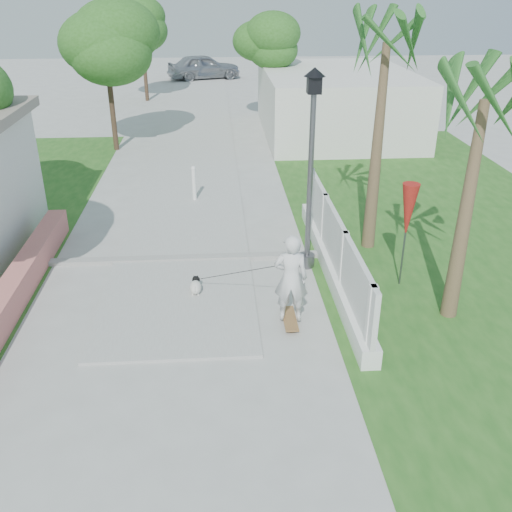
{
  "coord_description": "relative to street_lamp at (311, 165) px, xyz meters",
  "views": [
    {
      "loc": [
        0.89,
        -6.2,
        6.02
      ],
      "look_at": [
        1.61,
        3.86,
        1.1
      ],
      "focal_mm": 40.0,
      "sensor_mm": 36.0,
      "label": 1
    }
  ],
  "objects": [
    {
      "name": "ground",
      "position": [
        -2.9,
        -5.5,
        -2.43
      ],
      "size": [
        90.0,
        90.0,
        0.0
      ],
      "primitive_type": "plane",
      "color": "#B7B7B2",
      "rests_on": "ground"
    },
    {
      "name": "path_strip",
      "position": [
        -2.9,
        14.5,
        -2.4
      ],
      "size": [
        3.2,
        36.0,
        0.06
      ],
      "primitive_type": "cube",
      "color": "#B7B7B2",
      "rests_on": "ground"
    },
    {
      "name": "curb",
      "position": [
        -2.9,
        0.5,
        -2.38
      ],
      "size": [
        6.5,
        0.25,
        0.1
      ],
      "primitive_type": "cube",
      "color": "#999993",
      "rests_on": "ground"
    },
    {
      "name": "grass_right",
      "position": [
        4.1,
        2.5,
        -2.42
      ],
      "size": [
        8.0,
        20.0,
        0.01
      ],
      "primitive_type": "cube",
      "color": "#24581C",
      "rests_on": "ground"
    },
    {
      "name": "pink_wall",
      "position": [
        -6.2,
        -1.95,
        -2.11
      ],
      "size": [
        0.45,
        8.2,
        0.8
      ],
      "color": "#C26663",
      "rests_on": "ground"
    },
    {
      "name": "lattice_fence",
      "position": [
        0.5,
        -0.5,
        -1.88
      ],
      "size": [
        0.35,
        7.0,
        1.5
      ],
      "color": "white",
      "rests_on": "ground"
    },
    {
      "name": "building_right",
      "position": [
        3.1,
        12.5,
        -1.13
      ],
      "size": [
        6.0,
        8.0,
        2.6
      ],
      "primitive_type": "cube",
      "color": "silver",
      "rests_on": "ground"
    },
    {
      "name": "street_lamp",
      "position": [
        0.0,
        0.0,
        0.0
      ],
      "size": [
        0.44,
        0.44,
        4.44
      ],
      "color": "#59595E",
      "rests_on": "ground"
    },
    {
      "name": "bollard",
      "position": [
        -2.7,
        4.5,
        -1.84
      ],
      "size": [
        0.14,
        0.14,
        1.09
      ],
      "color": "white",
      "rests_on": "ground"
    },
    {
      "name": "patio_umbrella",
      "position": [
        1.9,
        -1.0,
        -0.74
      ],
      "size": [
        0.36,
        0.36,
        2.3
      ],
      "color": "#59595E",
      "rests_on": "ground"
    },
    {
      "name": "tree_path_left",
      "position": [
        -5.88,
        10.48,
        1.39
      ],
      "size": [
        3.4,
        3.4,
        5.23
      ],
      "color": "#4C3826",
      "rests_on": "ground"
    },
    {
      "name": "tree_path_right",
      "position": [
        0.32,
        14.48,
        1.07
      ],
      "size": [
        3.0,
        3.0,
        4.79
      ],
      "color": "#4C3826",
      "rests_on": "ground"
    },
    {
      "name": "tree_path_far",
      "position": [
        -5.68,
        20.48,
        1.39
      ],
      "size": [
        3.2,
        3.2,
        5.17
      ],
      "color": "#4C3826",
      "rests_on": "ground"
    },
    {
      "name": "palm_far",
      "position": [
        1.7,
        1.0,
        2.06
      ],
      "size": [
        1.8,
        1.8,
        5.3
      ],
      "color": "brown",
      "rests_on": "ground"
    },
    {
      "name": "palm_near",
      "position": [
        2.5,
        -2.3,
        1.53
      ],
      "size": [
        1.8,
        1.8,
        4.7
      ],
      "color": "brown",
      "rests_on": "ground"
    },
    {
      "name": "skateboarder",
      "position": [
        -1.54,
        -1.8,
        -1.63
      ],
      "size": [
        2.18,
        1.87,
        1.86
      ],
      "rotation": [
        0.0,
        0.0,
        3.02
      ],
      "color": "olive",
      "rests_on": "ground"
    },
    {
      "name": "dog",
      "position": [
        -2.53,
        -1.15,
        -2.22
      ],
      "size": [
        0.26,
        0.55,
        0.38
      ],
      "rotation": [
        0.0,
        0.0,
        -0.05
      ],
      "color": "silver",
      "rests_on": "ground"
    },
    {
      "name": "parked_car",
      "position": [
        -2.66,
        27.65,
        -1.62
      ],
      "size": [
        5.06,
        3.25,
        1.6
      ],
      "primitive_type": "imported",
      "rotation": [
        0.0,
        0.0,
        1.88
      ],
      "color": "#B2B6BA",
      "rests_on": "ground"
    }
  ]
}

